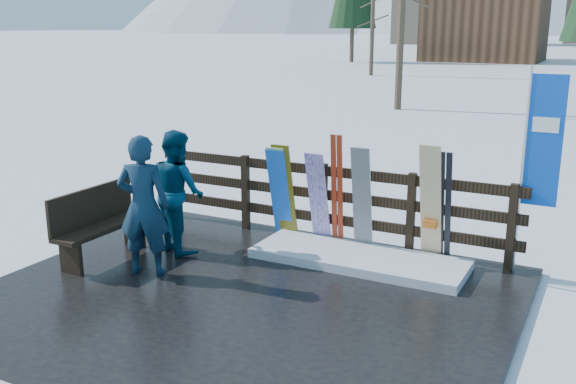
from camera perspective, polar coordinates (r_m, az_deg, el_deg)
The scene contains 16 objects.
ground at distance 7.63m, azimuth -3.88°, elevation -9.67°, with size 700.00×700.00×0.00m, color white.
deck at distance 7.61m, azimuth -3.88°, elevation -9.40°, with size 6.00×5.00×0.08m, color black.
fence at distance 9.22m, azimuth 3.14°, elevation -0.47°, with size 5.60×0.10×1.15m.
snow_patch at distance 8.58m, azimuth 6.30°, elevation -5.89°, with size 2.82×1.00×0.12m, color white.
bench at distance 8.92m, azimuth -16.47°, elevation -2.54°, with size 0.41×1.50×0.97m.
snowboard_0 at distance 9.27m, azimuth -0.72°, elevation -0.21°, with size 0.30×0.03×1.40m, color blue.
snowboard_1 at distance 9.27m, azimuth -0.70°, elevation -0.13°, with size 0.27×0.03×1.43m, color white.
snowboard_2 at distance 9.22m, azimuth -0.27°, elevation -0.04°, with size 0.27×0.03×1.47m, color gold.
snowboard_3 at distance 9.01m, azimuth 2.71°, elevation -0.64°, with size 0.28×0.03×1.41m, color white.
snowboard_4 at distance 8.75m, azimuth 6.59°, elevation -0.75°, with size 0.26×0.03×1.52m, color black.
snowboard_5 at distance 8.46m, azimuth 12.57°, elevation -1.11°, with size 0.27×0.03×1.67m, color white.
ski_pair_a at distance 8.94m, azimuth 4.38°, elevation 0.03°, with size 0.16×0.16×1.62m.
ski_pair_b at distance 8.50m, azimuth 13.75°, elevation -1.45°, with size 0.17×0.25×1.52m.
rental_flag at distance 8.34m, azimuth 21.40°, elevation 3.61°, with size 0.45×0.04×2.60m.
person_front at distance 8.13m, azimuth -12.73°, elevation -1.20°, with size 0.65×0.43×1.78m, color #12354A.
person_back at distance 8.92m, azimuth -9.78°, elevation 0.08°, with size 0.82×0.64×1.70m, color #063754.
Camera 1 is at (3.65, -5.92, 3.13)m, focal length 40.00 mm.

